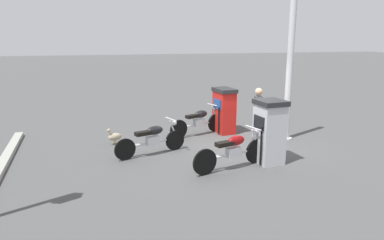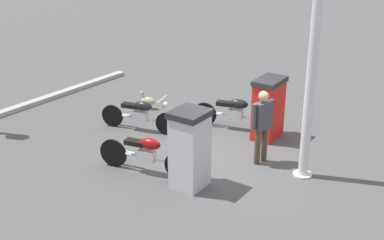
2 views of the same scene
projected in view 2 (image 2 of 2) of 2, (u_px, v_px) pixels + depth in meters
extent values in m
plane|color=#4C4C4C|center=(220.00, 155.00, 11.70)|extent=(120.00, 120.00, 0.00)
cube|color=red|center=(268.00, 111.00, 12.37)|extent=(0.56, 0.83, 1.37)
cube|color=#1E478C|center=(259.00, 97.00, 12.39)|extent=(0.07, 0.56, 0.32)
cube|color=#262628|center=(270.00, 81.00, 12.09)|extent=(0.61, 0.91, 0.12)
cylinder|color=black|center=(252.00, 119.00, 12.42)|extent=(0.05, 0.05, 0.89)
cube|color=silver|center=(190.00, 152.00, 10.13)|extent=(0.64, 0.69, 1.49)
cube|color=black|center=(177.00, 133.00, 10.17)|extent=(0.06, 0.46, 0.32)
cube|color=#262628|center=(190.00, 114.00, 9.83)|extent=(0.70, 0.76, 0.12)
cylinder|color=black|center=(170.00, 161.00, 10.24)|extent=(0.05, 0.05, 0.97)
cylinder|color=black|center=(263.00, 121.00, 12.77)|extent=(0.60, 0.27, 0.61)
cylinder|color=black|center=(205.00, 114.00, 13.20)|extent=(0.60, 0.27, 0.61)
cube|color=silver|center=(236.00, 114.00, 12.93)|extent=(0.41, 0.31, 0.24)
cylinder|color=silver|center=(234.00, 116.00, 12.97)|extent=(1.08, 0.43, 0.05)
ellipsoid|color=black|center=(239.00, 104.00, 12.81)|extent=(0.53, 0.37, 0.24)
cube|color=black|center=(225.00, 104.00, 12.92)|extent=(0.48, 0.34, 0.10)
cylinder|color=silver|center=(262.00, 110.00, 12.67)|extent=(0.26, 0.13, 0.57)
cylinder|color=silver|center=(260.00, 97.00, 12.57)|extent=(0.23, 0.54, 0.04)
sphere|color=silver|center=(264.00, 102.00, 12.59)|extent=(0.18, 0.18, 0.14)
cylinder|color=silver|center=(213.00, 113.00, 13.24)|extent=(0.54, 0.25, 0.07)
cylinder|color=black|center=(179.00, 166.00, 10.51)|extent=(0.62, 0.21, 0.63)
cylinder|color=black|center=(113.00, 153.00, 11.07)|extent=(0.62, 0.21, 0.63)
cube|color=silver|center=(147.00, 156.00, 10.73)|extent=(0.40, 0.28, 0.24)
cylinder|color=silver|center=(145.00, 157.00, 10.77)|extent=(1.13, 0.34, 0.05)
ellipsoid|color=maroon|center=(150.00, 144.00, 10.60)|extent=(0.52, 0.33, 0.24)
cube|color=black|center=(135.00, 142.00, 10.74)|extent=(0.48, 0.30, 0.10)
cylinder|color=silver|center=(177.00, 152.00, 10.41)|extent=(0.26, 0.10, 0.57)
cylinder|color=silver|center=(173.00, 137.00, 10.32)|extent=(0.18, 0.55, 0.04)
sphere|color=silver|center=(178.00, 144.00, 10.33)|extent=(0.17, 0.17, 0.14)
cylinder|color=silver|center=(124.00, 152.00, 11.09)|extent=(0.55, 0.21, 0.07)
cylinder|color=black|center=(167.00, 124.00, 12.66)|extent=(0.56, 0.22, 0.57)
cylinder|color=black|center=(112.00, 116.00, 13.15)|extent=(0.56, 0.22, 0.57)
cube|color=silver|center=(141.00, 116.00, 12.85)|extent=(0.40, 0.30, 0.24)
cylinder|color=silver|center=(139.00, 118.00, 12.89)|extent=(1.09, 0.38, 0.05)
ellipsoid|color=black|center=(143.00, 106.00, 12.72)|extent=(0.52, 0.35, 0.24)
cube|color=black|center=(130.00, 106.00, 12.85)|extent=(0.48, 0.32, 0.10)
cylinder|color=silver|center=(165.00, 112.00, 12.56)|extent=(0.26, 0.12, 0.57)
cylinder|color=silver|center=(162.00, 99.00, 12.47)|extent=(0.20, 0.55, 0.04)
sphere|color=silver|center=(166.00, 105.00, 12.48)|extent=(0.18, 0.18, 0.14)
cylinder|color=silver|center=(122.00, 115.00, 13.18)|extent=(0.55, 0.23, 0.07)
cylinder|color=#473828|center=(264.00, 145.00, 11.26)|extent=(0.16, 0.16, 0.80)
cylinder|color=#473828|center=(257.00, 147.00, 11.16)|extent=(0.16, 0.16, 0.80)
cube|color=#3F3F44|center=(263.00, 116.00, 10.95)|extent=(0.30, 0.40, 0.60)
cylinder|color=#3F3F44|center=(271.00, 112.00, 11.07)|extent=(0.11, 0.11, 0.57)
cylinder|color=#3F3F44|center=(254.00, 117.00, 10.81)|extent=(0.11, 0.11, 0.57)
sphere|color=tan|center=(264.00, 96.00, 10.78)|extent=(0.28, 0.28, 0.22)
ellipsoid|color=tan|center=(148.00, 101.00, 14.35)|extent=(0.45, 0.32, 0.23)
cylinder|color=tan|center=(143.00, 98.00, 14.37)|extent=(0.08, 0.08, 0.16)
sphere|color=tan|center=(142.00, 93.00, 14.32)|extent=(0.13, 0.13, 0.10)
cone|color=orange|center=(140.00, 93.00, 14.34)|extent=(0.08, 0.06, 0.05)
cone|color=tan|center=(154.00, 101.00, 14.28)|extent=(0.10, 0.10, 0.08)
cylinder|color=orange|center=(148.00, 107.00, 14.38)|extent=(0.02, 0.02, 0.11)
cylinder|color=orange|center=(149.00, 106.00, 14.45)|extent=(0.02, 0.02, 0.11)
cylinder|color=silver|center=(311.00, 77.00, 10.01)|extent=(0.20, 0.20, 4.28)
cylinder|color=silver|center=(302.00, 174.00, 10.80)|extent=(0.40, 0.40, 0.04)
cube|color=#9E9E93|center=(50.00, 97.00, 15.14)|extent=(0.42, 6.05, 0.12)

